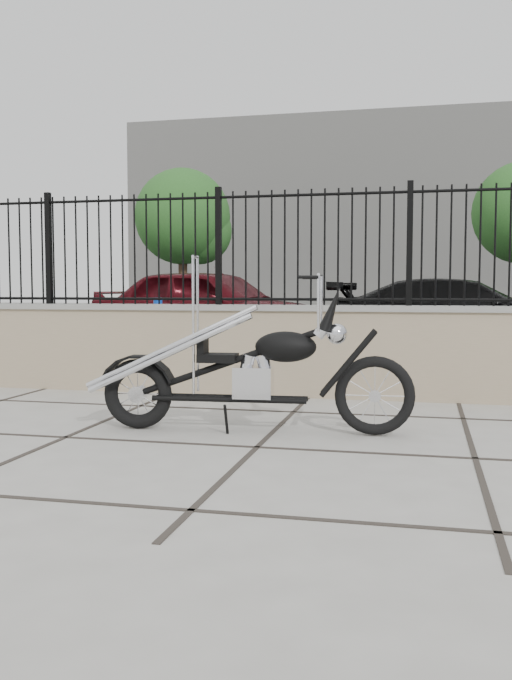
{
  "coord_description": "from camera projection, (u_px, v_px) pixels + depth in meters",
  "views": [
    {
      "loc": [
        1.14,
        -4.94,
        1.14
      ],
      "look_at": [
        -0.2,
        0.83,
        0.71
      ],
      "focal_mm": 38.0,
      "sensor_mm": 36.0,
      "label": 1
    }
  ],
  "objects": [
    {
      "name": "ground_plane",
      "position": [
        257.0,
        448.0,
        5.14
      ],
      "size": [
        90.0,
        90.0,
        0.0
      ],
      "primitive_type": "plane",
      "color": "#99968E",
      "rests_on": "ground"
    },
    {
      "name": "parking_lot",
      "position": [
        374.0,
        335.0,
        17.28
      ],
      "size": [
        30.0,
        30.0,
        0.0
      ],
      "primitive_type": "plane",
      "color": "black",
      "rests_on": "ground"
    },
    {
      "name": "retaining_wall",
      "position": [
        311.0,
        351.0,
        7.54
      ],
      "size": [
        14.0,
        0.36,
        0.96
      ],
      "primitive_type": "cube",
      "color": "gray",
      "rests_on": "ground_plane"
    },
    {
      "name": "iron_fence",
      "position": [
        311.0,
        247.0,
        7.46
      ],
      "size": [
        14.0,
        0.08,
        1.2
      ],
      "primitive_type": "cube",
      "color": "black",
      "rests_on": "retaining_wall"
    },
    {
      "name": "background_building",
      "position": [
        397.0,
        220.0,
        30.59
      ],
      "size": [
        22.0,
        6.0,
        8.0
      ],
      "primitive_type": "cube",
      "color": "beige",
      "rests_on": "ground_plane"
    },
    {
      "name": "chopper_motorcycle",
      "position": [
        247.0,
        343.0,
        5.65
      ],
      "size": [
        2.39,
        0.6,
        1.42
      ],
      "primitive_type": null,
      "rotation": [
        0.0,
        0.0,
        0.08
      ],
      "color": "black",
      "rests_on": "ground_plane"
    },
    {
      "name": "car_red",
      "position": [
        211.0,
        309.0,
        12.87
      ],
      "size": [
        4.76,
        2.8,
        1.52
      ],
      "primitive_type": "imported",
      "rotation": [
        0.0,
        0.0,
        1.33
      ],
      "color": "#480A10",
      "rests_on": "parking_lot"
    },
    {
      "name": "car_black",
      "position": [
        464.0,
        317.0,
        12.13
      ],
      "size": [
        4.56,
        2.08,
        1.3
      ],
      "primitive_type": "imported",
      "rotation": [
        0.0,
        0.0,
        1.51
      ],
      "color": "black",
      "rests_on": "parking_lot"
    },
    {
      "name": "bollard_a",
      "position": [
        158.0,
        334.0,
        9.89
      ],
      "size": [
        0.15,
        0.15,
        1.01
      ],
      "primitive_type": "cylinder",
      "rotation": [
        0.0,
        0.0,
        -0.28
      ],
      "color": "blue",
      "rests_on": "ground_plane"
    },
    {
      "name": "tree_left",
      "position": [
        182.0,
        212.0,
        21.76
      ],
      "size": [
        2.89,
        2.89,
        4.88
      ],
      "rotation": [
        0.0,
        0.0,
        0.42
      ],
      "color": "#382619",
      "rests_on": "ground_plane"
    }
  ]
}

